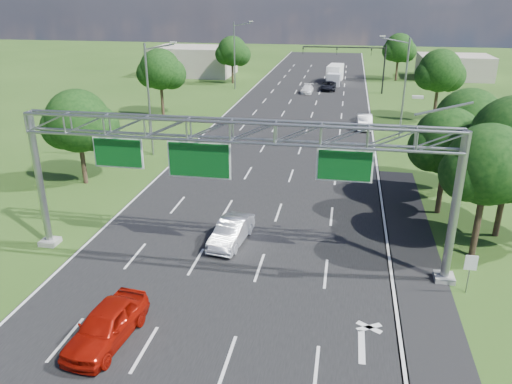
% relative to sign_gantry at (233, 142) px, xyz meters
% --- Properties ---
extents(ground, '(220.00, 220.00, 0.00)m').
position_rel_sign_gantry_xyz_m(ground, '(-0.33, 18.00, -6.89)').
color(ground, '#284916').
rests_on(ground, ground).
extents(road, '(18.00, 180.00, 0.02)m').
position_rel_sign_gantry_xyz_m(road, '(-0.33, 18.00, -6.89)').
color(road, black).
rests_on(road, ground).
extents(road_flare, '(3.00, 30.00, 0.02)m').
position_rel_sign_gantry_xyz_m(road_flare, '(9.87, 2.00, -6.89)').
color(road_flare, black).
rests_on(road_flare, ground).
extents(sign_gantry, '(23.50, 1.00, 9.56)m').
position_rel_sign_gantry_xyz_m(sign_gantry, '(0.00, 0.00, 0.00)').
color(sign_gantry, gray).
rests_on(sign_gantry, ground).
extents(regulatory_sign, '(0.60, 0.08, 2.10)m').
position_rel_sign_gantry_xyz_m(regulatory_sign, '(12.07, -1.02, -5.38)').
color(regulatory_sign, gray).
rests_on(regulatory_sign, ground).
extents(traffic_signal, '(12.21, 0.24, 7.00)m').
position_rel_sign_gantry_xyz_m(traffic_signal, '(7.15, 53.00, -1.72)').
color(traffic_signal, black).
rests_on(traffic_signal, ground).
extents(streetlight_l_near, '(2.97, 0.22, 10.16)m').
position_rel_sign_gantry_xyz_m(streetlight_l_near, '(-11.63, 18.00, -1.31)').
color(streetlight_l_near, gray).
rests_on(streetlight_l_near, ground).
extents(streetlight_l_far, '(2.97, 0.22, 10.16)m').
position_rel_sign_gantry_xyz_m(streetlight_l_far, '(-11.63, 53.00, -1.31)').
color(streetlight_l_far, gray).
rests_on(streetlight_l_far, ground).
extents(streetlight_r_mid, '(2.97, 0.22, 10.16)m').
position_rel_sign_gantry_xyz_m(streetlight_r_mid, '(10.97, 28.00, -1.31)').
color(streetlight_r_mid, gray).
rests_on(streetlight_r_mid, ground).
extents(tree_cluster_right, '(9.91, 14.60, 8.68)m').
position_rel_sign_gantry_xyz_m(tree_cluster_right, '(14.47, 7.19, -1.58)').
color(tree_cluster_right, '#2D2116').
rests_on(tree_cluster_right, ground).
extents(tree_verge_la, '(5.76, 4.80, 7.40)m').
position_rel_sign_gantry_xyz_m(tree_verge_la, '(-14.25, 10.04, -2.13)').
color(tree_verge_la, '#2D2116').
rests_on(tree_verge_la, ground).
extents(tree_verge_lb, '(5.76, 4.80, 8.06)m').
position_rel_sign_gantry_xyz_m(tree_verge_lb, '(-16.25, 33.04, -1.48)').
color(tree_verge_lb, '#2D2116').
rests_on(tree_verge_lb, ground).
extents(tree_verge_lc, '(5.76, 4.80, 7.62)m').
position_rel_sign_gantry_xyz_m(tree_verge_lc, '(-13.25, 58.04, -1.92)').
color(tree_verge_lc, '#2D2116').
rests_on(tree_verge_lc, ground).
extents(tree_verge_rd, '(5.76, 4.80, 8.28)m').
position_rel_sign_gantry_xyz_m(tree_verge_rd, '(15.75, 36.04, -1.26)').
color(tree_verge_rd, '#2D2116').
rests_on(tree_verge_rd, ground).
extents(tree_verge_re, '(5.76, 4.80, 7.84)m').
position_rel_sign_gantry_xyz_m(tree_verge_re, '(13.75, 66.04, -1.70)').
color(tree_verge_re, '#2D2116').
rests_on(tree_verge_re, ground).
extents(building_left, '(14.00, 10.00, 5.00)m').
position_rel_sign_gantry_xyz_m(building_left, '(-22.33, 66.00, -4.39)').
color(building_left, '#A99C8E').
rests_on(building_left, ground).
extents(building_right, '(12.00, 9.00, 4.00)m').
position_rel_sign_gantry_xyz_m(building_right, '(23.67, 70.00, -4.89)').
color(building_right, '#A99C8E').
rests_on(building_right, ground).
extents(red_coupe, '(2.42, 4.97, 1.64)m').
position_rel_sign_gantry_xyz_m(red_coupe, '(-3.88, -7.72, -6.07)').
color(red_coupe, '#9E1207').
rests_on(red_coupe, ground).
extents(silver_sedan, '(2.13, 4.62, 1.47)m').
position_rel_sign_gantry_xyz_m(silver_sedan, '(-0.69, 2.13, -6.16)').
color(silver_sedan, silver).
rests_on(silver_sedan, ground).
extents(car_queue_a, '(1.75, 4.11, 1.18)m').
position_rel_sign_gantry_xyz_m(car_queue_a, '(-0.37, 51.57, -6.30)').
color(car_queue_a, white).
rests_on(car_queue_a, ground).
extents(car_queue_b, '(2.24, 4.83, 1.34)m').
position_rel_sign_gantry_xyz_m(car_queue_b, '(2.65, 54.57, -6.22)').
color(car_queue_b, black).
rests_on(car_queue_b, ground).
extents(car_queue_d, '(1.65, 4.55, 1.49)m').
position_rel_sign_gantry_xyz_m(car_queue_d, '(7.67, 31.46, -6.15)').
color(car_queue_d, silver).
rests_on(car_queue_d, ground).
extents(box_truck, '(2.78, 7.75, 2.86)m').
position_rel_sign_gantry_xyz_m(box_truck, '(3.35, 61.46, -5.52)').
color(box_truck, white).
rests_on(box_truck, ground).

